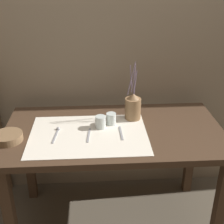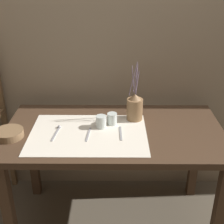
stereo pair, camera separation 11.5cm
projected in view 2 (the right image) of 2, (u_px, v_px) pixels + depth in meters
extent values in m
plane|color=brown|center=(113.00, 220.00, 2.25)|extent=(12.00, 12.00, 0.00)
cube|color=gray|center=(114.00, 39.00, 2.15)|extent=(7.00, 0.06, 2.40)
cube|color=#422D1E|center=(114.00, 132.00, 1.93)|extent=(1.35, 0.72, 0.04)
cube|color=#422D1E|center=(9.00, 213.00, 1.83)|extent=(0.06, 0.06, 0.71)
cube|color=#422D1E|center=(219.00, 214.00, 1.82)|extent=(0.06, 0.06, 0.71)
cube|color=#422D1E|center=(33.00, 155.00, 2.37)|extent=(0.06, 0.06, 0.71)
cube|color=#422D1E|center=(195.00, 156.00, 2.36)|extent=(0.06, 0.06, 0.71)
cube|color=brown|center=(4.00, 117.00, 2.34)|extent=(0.04, 0.04, 1.26)
cube|color=silver|center=(88.00, 134.00, 1.87)|extent=(0.70, 0.50, 0.00)
cylinder|color=olive|center=(134.00, 109.00, 2.01)|extent=(0.10, 0.10, 0.14)
cone|color=olive|center=(135.00, 97.00, 1.97)|extent=(0.08, 0.08, 0.04)
cylinder|color=slate|center=(133.00, 79.00, 1.90)|extent=(0.05, 0.02, 0.21)
cylinder|color=slate|center=(137.00, 83.00, 1.93)|extent=(0.02, 0.04, 0.15)
cylinder|color=slate|center=(133.00, 79.00, 1.94)|extent=(0.02, 0.03, 0.19)
cylinder|color=slate|center=(135.00, 79.00, 1.93)|extent=(0.02, 0.03, 0.19)
cylinder|color=slate|center=(136.00, 80.00, 1.93)|extent=(0.01, 0.03, 0.19)
cylinder|color=brown|center=(9.00, 134.00, 1.83)|extent=(0.17, 0.17, 0.04)
cylinder|color=silver|center=(101.00, 122.00, 1.93)|extent=(0.07, 0.07, 0.08)
cylinder|color=silver|center=(112.00, 119.00, 1.97)|extent=(0.06, 0.06, 0.07)
cube|color=#939399|center=(55.00, 134.00, 1.86)|extent=(0.03, 0.16, 0.00)
sphere|color=#939399|center=(59.00, 127.00, 1.93)|extent=(0.02, 0.02, 0.02)
cube|color=#939399|center=(88.00, 134.00, 1.86)|extent=(0.03, 0.16, 0.00)
cube|color=#939399|center=(120.00, 133.00, 1.87)|extent=(0.02, 0.16, 0.00)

